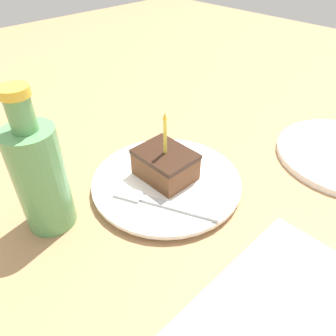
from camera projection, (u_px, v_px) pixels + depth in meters
ground_plane at (162, 197)px, 0.57m from camera, size 2.40×2.40×0.04m
plate at (168, 183)px, 0.56m from camera, size 0.25×0.25×0.02m
cake_slice at (165, 164)px, 0.54m from camera, size 0.07×0.09×0.12m
fork at (157, 202)px, 0.51m from camera, size 0.09×0.16×0.00m
bottle at (40, 176)px, 0.45m from camera, size 0.07×0.07×0.22m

